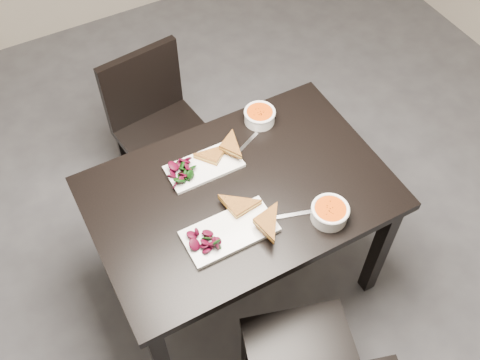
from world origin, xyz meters
The scene contains 13 objects.
ground centered at (0.00, 0.00, 0.00)m, with size 5.00×5.00×0.00m, color #47474C.
table centered at (0.13, 0.13, 0.65)m, with size 1.20×0.80×0.75m.
chair_far centered at (0.06, 0.88, 0.48)m, with size 0.47×0.47×0.85m.
plate_near centered at (0.00, -0.03, 0.76)m, with size 0.35×0.18×0.02m, color white.
sandwich_near centered at (0.06, -0.01, 0.80)m, with size 0.18×0.13×0.06m, color #A36422, non-canonical shape.
salad_near centered at (-0.10, -0.03, 0.79)m, with size 0.11×0.10×0.05m, color black, non-canonical shape.
soup_bowl_near centered at (0.37, -0.15, 0.79)m, with size 0.15×0.15×0.07m.
cutlery_near centered at (0.24, -0.07, 0.75)m, with size 0.18×0.02×0.00m, color silver.
plate_far centered at (0.05, 0.30, 0.76)m, with size 0.31×0.16×0.02m, color white.
sandwich_far centered at (0.12, 0.29, 0.79)m, with size 0.16×0.12×0.05m, color #A36422, non-canonical shape.
salad_far centered at (-0.05, 0.30, 0.79)m, with size 0.10×0.09×0.04m, color black, non-canonical shape.
soup_bowl_far centered at (0.39, 0.42, 0.79)m, with size 0.14×0.14×0.06m.
cutlery_far centered at (0.26, 0.33, 0.75)m, with size 0.18×0.02×0.00m, color silver.
Camera 1 is at (-0.50, -1.02, 2.54)m, focal length 41.31 mm.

